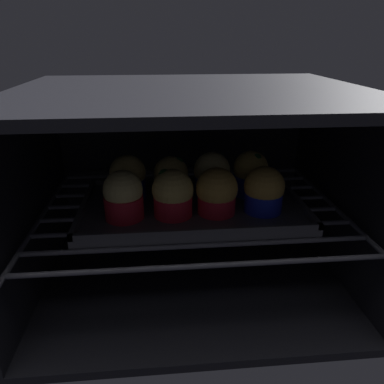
# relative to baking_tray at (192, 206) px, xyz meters

# --- Properties ---
(oven_cavity) EXTENTS (0.59, 0.47, 0.37)m
(oven_cavity) POSITION_rel_baking_tray_xyz_m (0.00, 0.06, 0.02)
(oven_cavity) COLOR black
(oven_cavity) RESTS_ON ground
(oven_rack) EXTENTS (0.55, 0.42, 0.01)m
(oven_rack) POSITION_rel_baking_tray_xyz_m (0.00, 0.02, -0.01)
(oven_rack) COLOR #51515B
(oven_rack) RESTS_ON oven_cavity
(baking_tray) EXTENTS (0.39, 0.24, 0.02)m
(baking_tray) POSITION_rel_baking_tray_xyz_m (0.00, 0.00, 0.00)
(baking_tray) COLOR #4C4C51
(baking_tray) RESTS_ON oven_rack
(muffin_row0_col0) EXTENTS (0.07, 0.07, 0.08)m
(muffin_row0_col0) POSITION_rel_baking_tray_xyz_m (-0.12, -0.04, 0.04)
(muffin_row0_col0) COLOR red
(muffin_row0_col0) RESTS_ON baking_tray
(muffin_row0_col1) EXTENTS (0.07, 0.07, 0.08)m
(muffin_row0_col1) POSITION_rel_baking_tray_xyz_m (-0.04, -0.04, 0.04)
(muffin_row0_col1) COLOR red
(muffin_row0_col1) RESTS_ON baking_tray
(muffin_row0_col2) EXTENTS (0.07, 0.07, 0.08)m
(muffin_row0_col2) POSITION_rel_baking_tray_xyz_m (0.04, -0.04, 0.04)
(muffin_row0_col2) COLOR red
(muffin_row0_col2) RESTS_ON baking_tray
(muffin_row0_col3) EXTENTS (0.07, 0.07, 0.08)m
(muffin_row0_col3) POSITION_rel_baking_tray_xyz_m (0.12, -0.04, 0.04)
(muffin_row0_col3) COLOR #1928B7
(muffin_row0_col3) RESTS_ON baking_tray
(muffin_row1_col0) EXTENTS (0.07, 0.07, 0.08)m
(muffin_row1_col0) POSITION_rel_baking_tray_xyz_m (-0.12, 0.04, 0.04)
(muffin_row1_col0) COLOR #1928B7
(muffin_row1_col0) RESTS_ON baking_tray
(muffin_row1_col1) EXTENTS (0.07, 0.07, 0.08)m
(muffin_row1_col1) POSITION_rel_baking_tray_xyz_m (-0.04, 0.04, 0.04)
(muffin_row1_col1) COLOR silver
(muffin_row1_col1) RESTS_ON baking_tray
(muffin_row1_col2) EXTENTS (0.07, 0.07, 0.08)m
(muffin_row1_col2) POSITION_rel_baking_tray_xyz_m (0.04, 0.04, 0.05)
(muffin_row1_col2) COLOR #1928B7
(muffin_row1_col2) RESTS_ON baking_tray
(muffin_row1_col3) EXTENTS (0.07, 0.07, 0.09)m
(muffin_row1_col3) POSITION_rel_baking_tray_xyz_m (0.12, 0.04, 0.05)
(muffin_row1_col3) COLOR #1928B7
(muffin_row1_col3) RESTS_ON baking_tray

